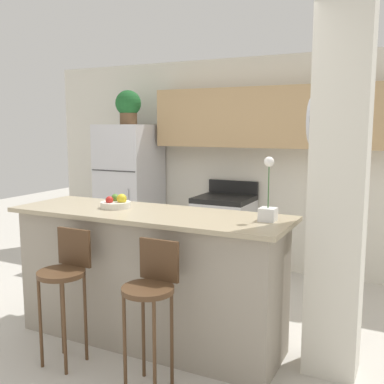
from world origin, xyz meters
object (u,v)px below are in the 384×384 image
(refrigerator, at_px, (130,193))
(potted_plant_on_fridge, at_px, (128,106))
(bar_stool_right, at_px, (151,292))
(stove_range, at_px, (224,233))
(fruit_bowl, at_px, (116,203))
(bar_stool_left, at_px, (65,276))
(orchid_vase, at_px, (268,203))

(refrigerator, xyz_separation_m, potted_plant_on_fridge, (-0.00, 0.00, 1.11))
(refrigerator, xyz_separation_m, bar_stool_right, (1.80, -2.42, -0.22))
(refrigerator, height_order, bar_stool_right, refrigerator)
(refrigerator, bearing_deg, stove_range, 2.47)
(potted_plant_on_fridge, bearing_deg, fruit_bowl, -58.81)
(bar_stool_right, height_order, fruit_bowl, fruit_bowl)
(refrigerator, distance_m, bar_stool_left, 2.66)
(stove_range, distance_m, bar_stool_left, 2.50)
(refrigerator, relative_size, bar_stool_left, 1.78)
(refrigerator, relative_size, potted_plant_on_fridge, 4.08)
(potted_plant_on_fridge, relative_size, fruit_bowl, 1.75)
(bar_stool_left, xyz_separation_m, fruit_bowl, (0.04, 0.59, 0.45))
(refrigerator, bearing_deg, potted_plant_on_fridge, 115.83)
(orchid_vase, bearing_deg, bar_stool_left, -154.28)
(refrigerator, relative_size, fruit_bowl, 7.13)
(stove_range, distance_m, orchid_vase, 2.26)
(orchid_vase, relative_size, fruit_bowl, 1.85)
(bar_stool_left, bearing_deg, potted_plant_on_fridge, 113.86)
(refrigerator, xyz_separation_m, orchid_vase, (2.39, -1.79, 0.32))
(stove_range, xyz_separation_m, orchid_vase, (1.08, -1.85, 0.73))
(bar_stool_left, relative_size, fruit_bowl, 4.00)
(stove_range, distance_m, potted_plant_on_fridge, 2.01)
(fruit_bowl, bearing_deg, bar_stool_right, -40.45)
(refrigerator, xyz_separation_m, bar_stool_left, (1.07, -2.42, -0.22))
(refrigerator, distance_m, stove_range, 1.37)
(bar_stool_left, distance_m, bar_stool_right, 0.73)
(bar_stool_left, bearing_deg, bar_stool_right, 0.00)
(fruit_bowl, bearing_deg, stove_range, 84.28)
(stove_range, distance_m, bar_stool_right, 2.54)
(bar_stool_left, distance_m, orchid_vase, 1.55)
(bar_stool_right, xyz_separation_m, orchid_vase, (0.59, 0.63, 0.54))
(refrigerator, relative_size, bar_stool_right, 1.78)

